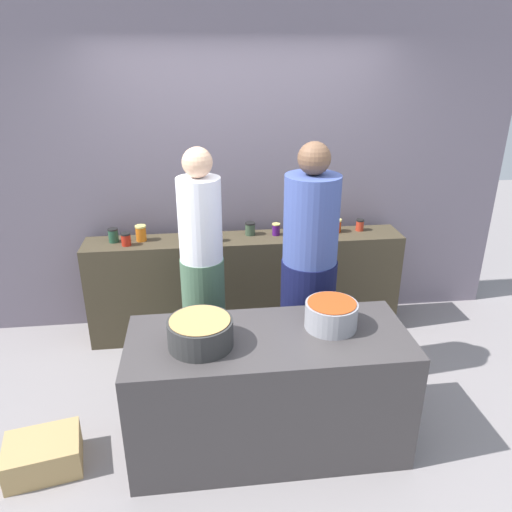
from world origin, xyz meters
TOP-DOWN VIEW (x-y plane):
  - ground at (0.00, 0.00)m, footprint 12.00×12.00m
  - storefront_wall at (0.00, 1.45)m, footprint 4.80×0.12m
  - display_shelf at (0.00, 1.10)m, footprint 2.70×0.36m
  - prep_table at (0.00, -0.30)m, footprint 1.70×0.70m
  - preserve_jar_0 at (-1.09, 1.13)m, footprint 0.09×0.09m
  - preserve_jar_1 at (-0.98, 1.04)m, footprint 0.08×0.08m
  - preserve_jar_2 at (-0.87, 1.13)m, footprint 0.09×0.09m
  - preserve_jar_3 at (-0.44, 1.05)m, footprint 0.08×0.08m
  - preserve_jar_4 at (-0.25, 1.04)m, footprint 0.07×0.07m
  - preserve_jar_5 at (0.05, 1.16)m, footprint 0.09×0.09m
  - preserve_jar_6 at (0.27, 1.13)m, footprint 0.07×0.07m
  - preserve_jar_7 at (0.41, 1.03)m, footprint 0.07×0.07m
  - preserve_jar_8 at (0.61, 1.08)m, footprint 0.09×0.09m
  - preserve_jar_9 at (0.80, 1.14)m, footprint 0.09×0.09m
  - preserve_jar_10 at (1.02, 1.16)m, footprint 0.07×0.07m
  - cooking_pot_left at (-0.41, -0.34)m, footprint 0.38×0.38m
  - cooking_pot_center at (0.39, -0.24)m, footprint 0.32×0.32m
  - cook_with_tongs at (-0.38, 0.51)m, footprint 0.32×0.32m
  - cook_in_cap at (0.38, 0.32)m, footprint 0.40×0.40m
  - bread_crate at (-1.39, -0.36)m, footprint 0.50×0.42m

SIDE VIEW (x-z plane):
  - ground at x=0.00m, z-range 0.00..0.00m
  - bread_crate at x=-1.39m, z-range 0.00..0.20m
  - prep_table at x=0.00m, z-range 0.00..0.80m
  - display_shelf at x=0.00m, z-range 0.00..0.90m
  - cook_with_tongs at x=-0.38m, z-range -0.07..1.72m
  - cook_in_cap at x=0.38m, z-range -0.09..1.75m
  - cooking_pot_left at x=-0.41m, z-range 0.80..0.97m
  - cooking_pot_center at x=0.39m, z-range 0.80..0.97m
  - preserve_jar_4 at x=-0.25m, z-range 0.90..1.00m
  - preserve_jar_10 at x=1.02m, z-range 0.90..1.01m
  - preserve_jar_6 at x=0.27m, z-range 0.90..1.01m
  - preserve_jar_1 at x=-0.98m, z-range 0.90..1.01m
  - preserve_jar_5 at x=0.05m, z-range 0.90..1.02m
  - preserve_jar_7 at x=0.41m, z-range 0.91..1.02m
  - preserve_jar_0 at x=-1.09m, z-range 0.90..1.02m
  - preserve_jar_9 at x=0.80m, z-range 0.90..1.02m
  - preserve_jar_2 at x=-0.87m, z-range 0.90..1.04m
  - preserve_jar_3 at x=-0.44m, z-range 0.90..1.04m
  - preserve_jar_8 at x=0.61m, z-range 0.90..1.05m
  - storefront_wall at x=0.00m, z-range 0.00..3.00m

